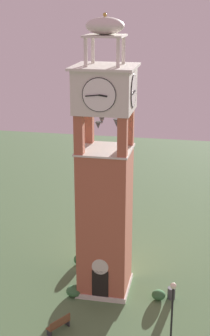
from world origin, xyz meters
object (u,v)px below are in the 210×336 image
clock_tower (105,186)px  park_bench (59,324)px  trash_bin (171,293)px  lamp_post (173,301)px

clock_tower → park_bench: clock_tower is taller
clock_tower → trash_bin: size_ratio=22.83×
park_bench → lamp_post: lamp_post is taller
trash_bin → park_bench: bearing=-143.0°
clock_tower → trash_bin: 8.54m
clock_tower → park_bench: 8.98m
park_bench → trash_bin: bearing=37.0°
lamp_post → trash_bin: 4.88m
park_bench → clock_tower: bearing=71.1°
clock_tower → park_bench: bearing=-108.9°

